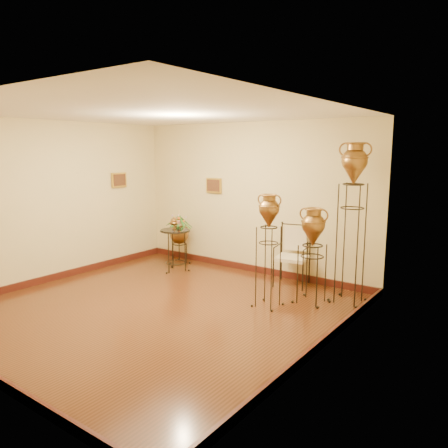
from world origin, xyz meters
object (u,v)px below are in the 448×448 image
Objects in this scene: amphora_tall at (352,222)px; armchair at (292,256)px; side_table at (175,249)px; planter_urn at (179,232)px; amphora_mid at (268,250)px.

armchair is (-1.09, 0.24, -0.72)m from amphora_tall.
armchair reaches higher than side_table.
side_table is (-3.30, -0.27, -0.82)m from amphora_tall.
side_table is (0.36, -0.51, -0.22)m from planter_urn.
planter_urn is at bearing 176.30° from amphora_tall.
side_table is at bearing -55.06° from planter_urn.
amphora_tall is at bearing 44.64° from amphora_mid.
amphora_mid reaches higher than planter_urn.
side_table is (-2.40, 0.61, -0.43)m from amphora_mid.
amphora_tall is 2.39× the size of side_table.
armchair is at bearing 99.70° from amphora_mid.
amphora_mid is (-0.90, -0.89, -0.39)m from amphora_tall.
planter_urn is 0.66m from side_table.
amphora_tall is 3.71m from planter_urn.
amphora_mid is at bearing -135.36° from amphora_tall.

